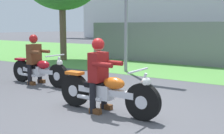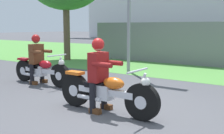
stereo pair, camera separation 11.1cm
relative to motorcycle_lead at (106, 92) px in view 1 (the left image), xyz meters
The scene contains 6 objects.
ground 0.43m from the motorcycle_lead, 38.31° to the left, with size 120.00×120.00×0.00m, color #4C4C51.
motorcycle_lead is the anchor object (origin of this frame).
rider_lead 0.46m from the motorcycle_lead, behind, with size 0.55×0.48×1.41m.
motorcycle_follow 3.24m from the motorcycle_lead, 160.61° to the left, with size 2.15×0.66×0.88m.
rider_follow 3.42m from the motorcycle_lead, 161.49° to the left, with size 0.55×0.48×1.40m.
fence_segment 7.67m from the motorcycle_lead, 108.06° to the left, with size 7.00×0.06×1.80m, color slate.
Camera 1 is at (2.83, -4.30, 1.63)m, focal length 44.86 mm.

